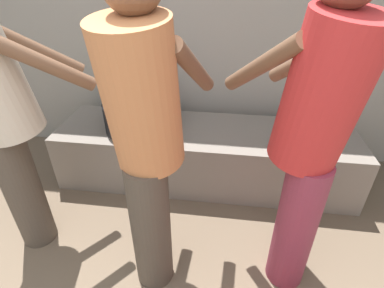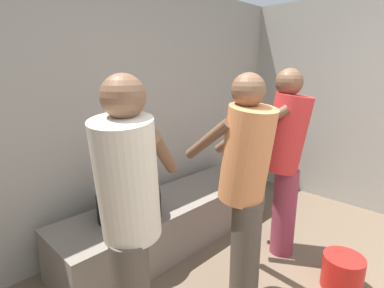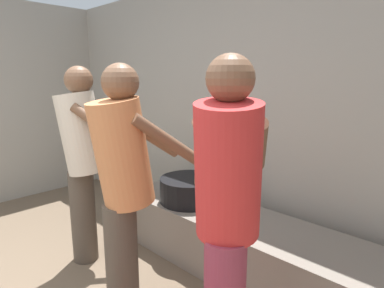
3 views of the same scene
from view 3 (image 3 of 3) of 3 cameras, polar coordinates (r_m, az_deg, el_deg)
The scene contains 6 objects.
block_enclosure_rear at distance 3.07m, azimuth 7.31°, elevation 5.79°, with size 5.27×0.20×2.38m, color #9E998E.
hearth_ledge at distance 2.69m, azimuth 7.85°, elevation -16.83°, with size 2.23×0.60×0.44m, color slate.
cooking_pot_main at distance 2.84m, azimuth -0.50°, elevation -7.93°, with size 0.50×0.50×0.66m.
cook_in_orange_shirt at distance 1.97m, azimuth -11.87°, elevation -6.31°, with size 0.45×0.71×1.58m.
cook_in_cream_shirt at distance 2.70m, azimuth -18.49°, elevation -1.70°, with size 0.72×0.65×1.58m.
cook_in_red_shirt at distance 1.53m, azimuth 6.17°, elevation -10.79°, with size 0.63×0.73×1.60m.
Camera 3 is at (1.84, 0.20, 1.50)m, focal length 30.55 mm.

